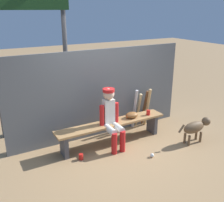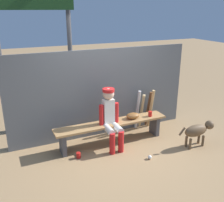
{
  "view_description": "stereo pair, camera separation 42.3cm",
  "coord_description": "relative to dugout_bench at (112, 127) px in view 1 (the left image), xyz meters",
  "views": [
    {
      "loc": [
        -2.33,
        -4.15,
        2.61
      ],
      "look_at": [
        0.0,
        0.0,
        0.91
      ],
      "focal_mm": 41.86,
      "sensor_mm": 36.0,
      "label": 1
    },
    {
      "loc": [
        -1.95,
        -4.34,
        2.61
      ],
      "look_at": [
        0.0,
        0.0,
        0.91
      ],
      "focal_mm": 41.86,
      "sensor_mm": 36.0,
      "label": 2
    }
  ],
  "objects": [
    {
      "name": "baseball_glove",
      "position": [
        0.47,
        0.0,
        0.17
      ],
      "size": [
        0.28,
        0.2,
        0.12
      ],
      "primitive_type": "ellipsoid",
      "color": "brown",
      "rests_on": "dugout_bench"
    },
    {
      "name": "dugout_bench",
      "position": [
        0.0,
        0.0,
        0.0
      ],
      "size": [
        2.33,
        0.36,
        0.46
      ],
      "color": "#AD7F4C",
      "rests_on": "ground_plane"
    },
    {
      "name": "player_seated",
      "position": [
        -0.07,
        -0.11,
        0.28
      ],
      "size": [
        0.41,
        0.55,
        1.18
      ],
      "color": "silver",
      "rests_on": "ground_plane"
    },
    {
      "name": "chainlink_fence",
      "position": [
        0.0,
        0.49,
        0.57
      ],
      "size": [
        3.93,
        0.03,
        1.85
      ],
      "primitive_type": "cube",
      "color": "#595E63",
      "rests_on": "ground_plane"
    },
    {
      "name": "scoreboard",
      "position": [
        -1.08,
        1.35,
        2.23
      ],
      "size": [
        1.97,
        0.27,
        3.74
      ],
      "color": "#3F3F42",
      "rests_on": "ground_plane"
    },
    {
      "name": "dog",
      "position": [
        1.51,
        -0.79,
        -0.02
      ],
      "size": [
        0.84,
        0.2,
        0.49
      ],
      "color": "brown",
      "rests_on": "ground_plane"
    },
    {
      "name": "baseball",
      "position": [
        0.38,
        -0.84,
        -0.32
      ],
      "size": [
        0.07,
        0.07,
        0.07
      ],
      "primitive_type": "sphere",
      "color": "white",
      "rests_on": "ground_plane"
    },
    {
      "name": "bat_wood_tan",
      "position": [
        1.11,
        0.32,
        0.11
      ],
      "size": [
        0.1,
        0.27,
        0.93
      ],
      "primitive_type": "cylinder",
      "rotation": [
        0.22,
        0.0,
        -0.14
      ],
      "color": "tan",
      "rests_on": "ground_plane"
    },
    {
      "name": "ground_plane",
      "position": [
        0.0,
        0.0,
        -0.36
      ],
      "size": [
        30.0,
        30.0,
        0.0
      ],
      "primitive_type": "plane",
      "color": "#9E7A51"
    },
    {
      "name": "bat_aluminum_silver",
      "position": [
        0.79,
        0.37,
        0.11
      ],
      "size": [
        0.07,
        0.21,
        0.93
      ],
      "primitive_type": "cylinder",
      "rotation": [
        0.16,
        0.0,
        -0.02
      ],
      "color": "#B7B7BC",
      "rests_on": "ground_plane"
    },
    {
      "name": "cup_on_ground",
      "position": [
        -0.8,
        -0.27,
        -0.3
      ],
      "size": [
        0.08,
        0.08,
        0.11
      ],
      "primitive_type": "cylinder",
      "color": "red",
      "rests_on": "ground_plane"
    },
    {
      "name": "bat_wood_dark",
      "position": [
        1.09,
        0.41,
        0.07
      ],
      "size": [
        0.07,
        0.24,
        0.86
      ],
      "primitive_type": "cylinder",
      "rotation": [
        0.21,
        0.0,
        0.03
      ],
      "color": "brown",
      "rests_on": "ground_plane"
    },
    {
      "name": "cup_on_bench",
      "position": [
        0.86,
        -0.05,
        0.16
      ],
      "size": [
        0.08,
        0.08,
        0.11
      ],
      "primitive_type": "cylinder",
      "color": "red",
      "rests_on": "dugout_bench"
    },
    {
      "name": "bat_wood_natural",
      "position": [
        0.92,
        0.41,
        0.05
      ],
      "size": [
        0.07,
        0.22,
        0.82
      ],
      "primitive_type": "cylinder",
      "rotation": [
        0.2,
        0.0,
        0.03
      ],
      "color": "tan",
      "rests_on": "ground_plane"
    }
  ]
}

